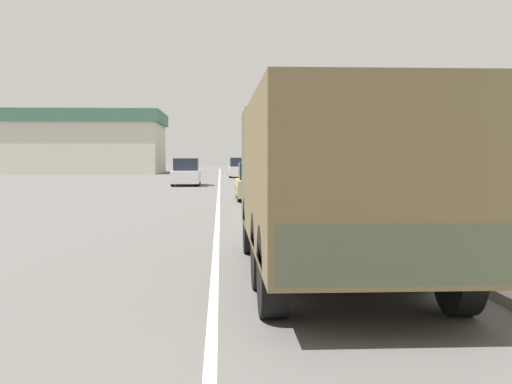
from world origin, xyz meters
The scene contains 10 objects.
ground_plane centered at (0.00, 40.00, 0.00)m, with size 180.00×180.00×0.00m, color #565451.
lane_centre_stripe centered at (0.00, 40.00, 0.00)m, with size 0.12×120.00×0.00m.
sidewalk_right centered at (4.50, 40.00, 0.06)m, with size 1.80×120.00×0.12m.
grass_strip_right centered at (8.90, 40.00, 0.01)m, with size 7.00×120.00×0.02m.
military_truck centered at (1.77, 12.44, 1.56)m, with size 2.47×7.35×2.71m.
car_nearest_ahead centered at (1.93, 22.34, 0.68)m, with size 1.80×4.22×1.50m.
car_second_ahead centered at (1.74, 29.99, 0.71)m, with size 1.93×3.98×1.58m.
car_third_ahead centered at (-2.10, 43.83, 0.77)m, with size 1.74×4.24×1.73m.
car_fourth_ahead centered at (1.76, 59.28, 0.77)m, with size 1.85×4.10×1.74m.
building_distant centered at (-15.15, 75.74, 3.44)m, with size 17.70×13.17×6.79m.
Camera 1 is at (0.10, 2.87, 1.84)m, focal length 45.00 mm.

